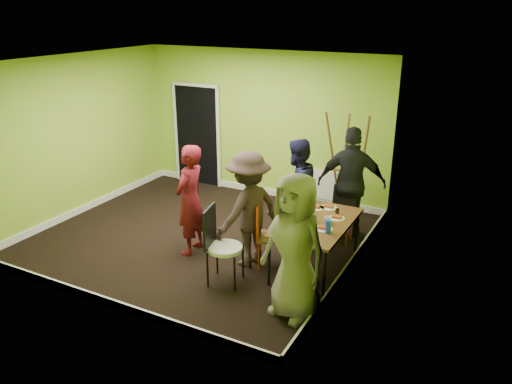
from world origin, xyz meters
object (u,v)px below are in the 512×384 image
person_left_near (249,210)px  person_front_end (295,247)px  thermos (310,212)px  chair_left_near (266,231)px  chair_bentwood (220,242)px  person_back_end (352,183)px  chair_left_far (295,213)px  person_left_far (296,190)px  easel (346,169)px  dining_table (316,225)px  orange_bottle (312,212)px  chair_back_end (344,202)px  blue_bottle (328,227)px  chair_front_end (297,273)px  person_standing (190,200)px

person_left_near → person_front_end: person_front_end is taller
thermos → chair_left_near: bearing=-161.6°
chair_bentwood → person_back_end: person_back_end is taller
chair_left_far → person_left_far: bearing=-150.7°
easel → person_left_far: bearing=-115.5°
dining_table → easel: (-0.19, 1.85, 0.26)m
chair_bentwood → person_front_end: person_front_end is taller
person_left_near → person_back_end: size_ratio=0.93×
thermos → orange_bottle: thermos is taller
person_left_far → orange_bottle: bearing=55.1°
dining_table → easel: size_ratio=0.78×
chair_left_near → person_front_end: size_ratio=0.53×
chair_bentwood → easel: size_ratio=0.56×
chair_back_end → easel: size_ratio=0.46×
chair_bentwood → person_back_end: size_ratio=0.59×
chair_left_near → person_back_end: bearing=130.9°
chair_back_end → blue_bottle: (0.24, -1.45, 0.21)m
thermos → easel: bearing=92.9°
chair_left_far → chair_bentwood: size_ratio=0.83×
easel → person_front_end: 3.01m
chair_left_far → easel: size_ratio=0.46×
chair_back_end → chair_front_end: bearing=90.5°
chair_left_near → easel: 2.15m
person_standing → easel: bearing=139.1°
dining_table → thermos: size_ratio=6.17×
person_standing → thermos: bearing=97.1°
chair_front_end → person_front_end: bearing=-73.0°
chair_back_end → easel: easel is taller
person_left_near → chair_bentwood: bearing=9.1°
chair_left_far → orange_bottle: 0.74m
chair_left_far → person_front_end: size_ratio=0.49×
dining_table → blue_bottle: blue_bottle is taller
chair_left_near → person_back_end: 1.72m
chair_front_end → easel: size_ratio=0.44×
chair_front_end → person_left_far: (-0.81, 1.84, 0.34)m
orange_bottle → chair_front_end: bearing=-76.6°
thermos → chair_back_end: bearing=84.2°
chair_front_end → person_left_near: person_left_near is taller
orange_bottle → person_standing: person_standing is taller
chair_left_far → blue_bottle: (0.87, -0.97, 0.34)m
chair_bentwood → person_standing: bearing=-135.5°
blue_bottle → person_standing: person_standing is taller
chair_front_end → chair_bentwood: (-1.17, 0.09, 0.12)m
chair_back_end → person_left_near: person_left_near is taller
orange_bottle → person_front_end: (0.30, -1.32, 0.12)m
easel → person_back_end: easel is taller
person_left_near → person_back_end: (1.01, 1.56, 0.07)m
chair_left_far → chair_bentwood: bearing=-6.7°
chair_left_near → chair_front_end: chair_left_near is taller
chair_left_near → dining_table: bearing=84.5°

